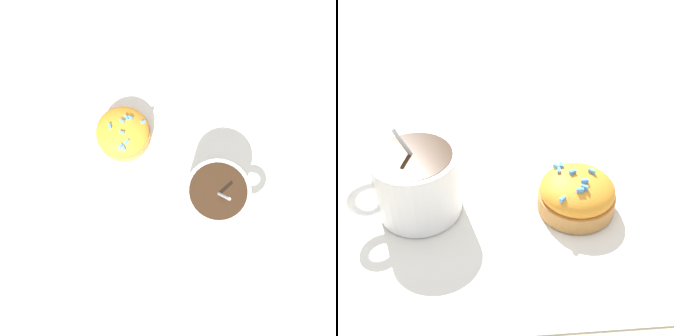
{
  "view_description": "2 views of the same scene",
  "coord_description": "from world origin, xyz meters",
  "views": [
    {
      "loc": [
        -0.07,
        0.1,
        0.58
      ],
      "look_at": [
        -0.01,
        0.0,
        0.04
      ],
      "focal_mm": 42.0,
      "sensor_mm": 36.0,
      "label": 1
    },
    {
      "loc": [
        -0.03,
        -0.36,
        0.35
      ],
      "look_at": [
        0.01,
        0.02,
        0.04
      ],
      "focal_mm": 50.0,
      "sensor_mm": 36.0,
      "label": 2
    }
  ],
  "objects": [
    {
      "name": "ground_plane",
      "position": [
        0.0,
        0.0,
        0.0
      ],
      "size": [
        3.0,
        3.0,
        0.0
      ],
      "primitive_type": "plane",
      "color": "#C6B793"
    },
    {
      "name": "paper_napkin",
      "position": [
        0.0,
        0.0,
        0.0
      ],
      "size": [
        0.32,
        0.32,
        0.0
      ],
      "color": "white",
      "rests_on": "ground_plane"
    },
    {
      "name": "frosted_pastry",
      "position": [
        0.08,
        -0.01,
        0.02
      ],
      "size": [
        0.08,
        0.08,
        0.05
      ],
      "color": "#C18442",
      "rests_on": "paper_napkin"
    },
    {
      "name": "coffee_cup",
      "position": [
        -0.08,
        -0.0,
        0.04
      ],
      "size": [
        0.11,
        0.09,
        0.1
      ],
      "color": "white",
      "rests_on": "paper_napkin"
    }
  ]
}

